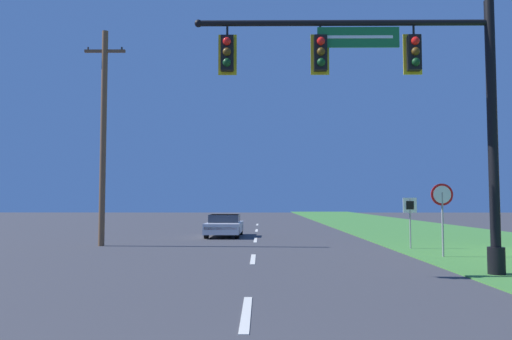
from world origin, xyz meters
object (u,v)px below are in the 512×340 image
object	(u,v)px
signal_mast	(410,98)
route_sign_post	(410,211)
stop_sign	(442,203)
car_ahead	(224,225)
utility_pole_near	(103,134)

from	to	relation	value
signal_mast	route_sign_post	bearing A→B (deg)	73.81
stop_sign	car_ahead	bearing A→B (deg)	129.27
stop_sign	route_sign_post	world-z (taller)	stop_sign
route_sign_post	utility_pole_near	distance (m)	13.43
car_ahead	stop_sign	bearing A→B (deg)	-50.73
car_ahead	stop_sign	distance (m)	13.05
route_sign_post	car_ahead	bearing A→B (deg)	138.41
car_ahead	stop_sign	size ratio (longest dim) A/B	1.73
signal_mast	utility_pole_near	distance (m)	13.80
car_ahead	signal_mast	bearing A→B (deg)	-67.20
signal_mast	utility_pole_near	bearing A→B (deg)	142.03
utility_pole_near	car_ahead	bearing A→B (deg)	48.97
utility_pole_near	route_sign_post	bearing A→B (deg)	-6.34
stop_sign	utility_pole_near	size ratio (longest dim) A/B	0.26
car_ahead	route_sign_post	xyz separation A→B (m)	(8.00, -7.10, 0.92)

